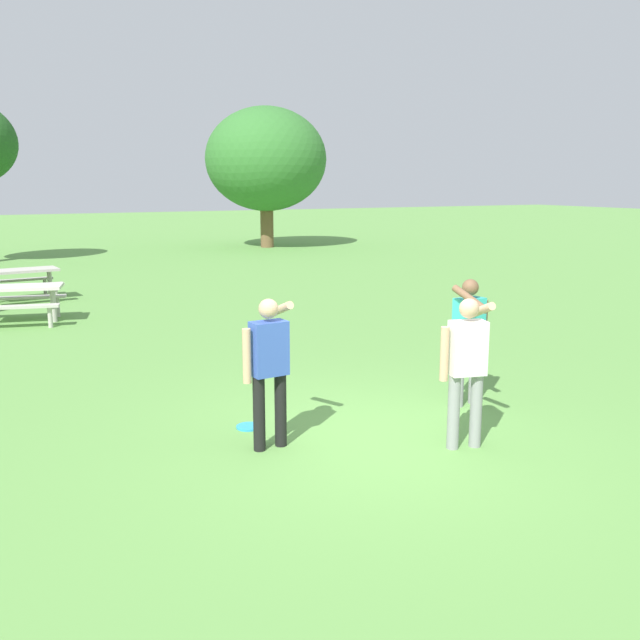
{
  "coord_description": "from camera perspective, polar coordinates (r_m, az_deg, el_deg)",
  "views": [
    {
      "loc": [
        -3.81,
        -6.41,
        2.84
      ],
      "look_at": [
        0.34,
        1.86,
        1.0
      ],
      "focal_mm": 39.21,
      "sensor_mm": 36.0,
      "label": 1
    }
  ],
  "objects": [
    {
      "name": "picnic_table_near",
      "position": [
        15.38,
        -23.43,
        1.8
      ],
      "size": [
        1.98,
        1.77,
        0.77
      ],
      "color": "beige",
      "rests_on": "ground"
    },
    {
      "name": "tree_slender_mid",
      "position": [
        30.8,
        -4.43,
        12.93
      ],
      "size": [
        5.19,
        5.19,
        5.98
      ],
      "color": "brown",
      "rests_on": "ground"
    },
    {
      "name": "person_bystander",
      "position": [
        7.59,
        11.86,
        -3.32
      ],
      "size": [
        0.72,
        0.65,
        1.64
      ],
      "color": "gray",
      "rests_on": "ground"
    },
    {
      "name": "frisbee",
      "position": [
        8.33,
        -5.88,
        -8.66
      ],
      "size": [
        0.28,
        0.28,
        0.03
      ],
      "primitive_type": "cylinder",
      "color": "#2D9EDB",
      "rests_on": "ground"
    },
    {
      "name": "person_catcher",
      "position": [
        9.05,
        12.08,
        -0.99
      ],
      "size": [
        0.61,
        0.71,
        1.64
      ],
      "color": "gray",
      "rests_on": "ground"
    },
    {
      "name": "person_thrower",
      "position": [
        7.44,
        -4.22,
        -3.41
      ],
      "size": [
        0.61,
        0.71,
        1.64
      ],
      "color": "black",
      "rests_on": "ground"
    },
    {
      "name": "ground_plane",
      "position": [
        7.98,
        3.86,
        -9.62
      ],
      "size": [
        120.0,
        120.0,
        0.0
      ],
      "primitive_type": "plane",
      "color": "#609947"
    },
    {
      "name": "picnic_table_far",
      "position": [
        18.27,
        -23.25,
        3.18
      ],
      "size": [
        1.85,
        1.6,
        0.77
      ],
      "color": "#B2ADA3",
      "rests_on": "ground"
    }
  ]
}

